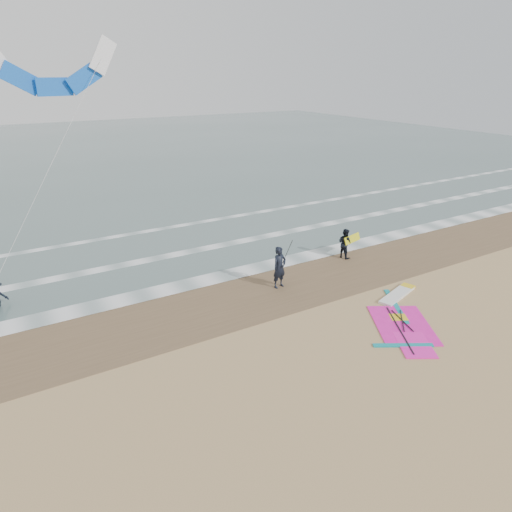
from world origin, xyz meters
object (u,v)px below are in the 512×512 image
person_walking (345,243)px  surf_kite (52,71)px  windsurf_rig (402,316)px  person_standing (279,267)px

person_walking → surf_kite: bearing=47.7°
person_walking → surf_kite: (-11.96, 7.42, 8.35)m
windsurf_rig → surf_kite: surf_kite is taller
person_standing → surf_kite: 13.83m
person_standing → surf_kite: (-7.04, 8.66, 8.17)m
windsurf_rig → surf_kite: bearing=126.0°
person_walking → windsurf_rig: bearing=149.9°
surf_kite → person_walking: bearing=-31.8°
person_standing → person_walking: 5.07m
windsurf_rig → person_walking: person_walking is taller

